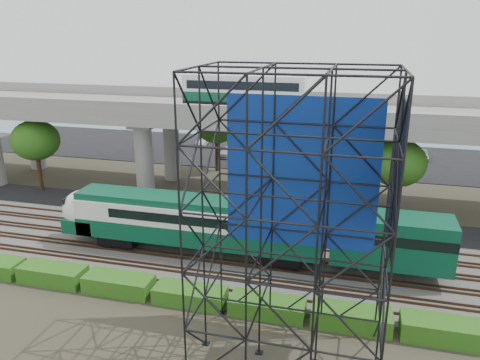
# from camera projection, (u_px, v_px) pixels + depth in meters

# --- Properties ---
(ground) EXTENTS (140.00, 140.00, 0.00)m
(ground) POSITION_uv_depth(u_px,v_px,m) (198.00, 268.00, 34.04)
(ground) COLOR #474233
(ground) RESTS_ON ground
(ballast_bed) EXTENTS (90.00, 12.00, 0.20)m
(ballast_bed) POSITION_uv_depth(u_px,v_px,m) (207.00, 255.00, 35.85)
(ballast_bed) COLOR slate
(ballast_bed) RESTS_ON ground
(service_road) EXTENTS (90.00, 5.00, 0.08)m
(service_road) POSITION_uv_depth(u_px,v_px,m) (236.00, 215.00, 43.70)
(service_road) COLOR black
(service_road) RESTS_ON ground
(parking_lot) EXTENTS (90.00, 18.00, 0.08)m
(parking_lot) POSITION_uv_depth(u_px,v_px,m) (279.00, 154.00, 65.33)
(parking_lot) COLOR black
(parking_lot) RESTS_ON ground
(harbor_water) EXTENTS (140.00, 40.00, 0.03)m
(harbor_water) POSITION_uv_depth(u_px,v_px,m) (300.00, 124.00, 85.60)
(harbor_water) COLOR slate
(harbor_water) RESTS_ON ground
(rail_tracks) EXTENTS (90.00, 9.52, 0.16)m
(rail_tracks) POSITION_uv_depth(u_px,v_px,m) (207.00, 253.00, 35.79)
(rail_tracks) COLOR #472D1E
(rail_tracks) RESTS_ON ballast_bed
(commuter_train) EXTENTS (29.30, 3.06, 4.30)m
(commuter_train) POSITION_uv_depth(u_px,v_px,m) (224.00, 223.00, 34.66)
(commuter_train) COLOR black
(commuter_train) RESTS_ON rail_tracks
(overpass) EXTENTS (80.00, 12.00, 12.40)m
(overpass) POSITION_uv_depth(u_px,v_px,m) (249.00, 118.00, 46.26)
(overpass) COLOR #9E9B93
(overpass) RESTS_ON ground
(scaffold_tower) EXTENTS (9.36, 6.36, 15.00)m
(scaffold_tower) POSITION_uv_depth(u_px,v_px,m) (292.00, 228.00, 22.52)
(scaffold_tower) COLOR black
(scaffold_tower) RESTS_ON ground
(hedge_strip) EXTENTS (34.60, 1.80, 1.20)m
(hedge_strip) POSITION_uv_depth(u_px,v_px,m) (190.00, 294.00, 29.67)
(hedge_strip) COLOR #295713
(hedge_strip) RESTS_ON ground
(trees) EXTENTS (40.94, 16.94, 7.69)m
(trees) POSITION_uv_depth(u_px,v_px,m) (206.00, 141.00, 48.33)
(trees) COLOR #382314
(trees) RESTS_ON ground
(suv) EXTENTS (5.19, 2.80, 1.38)m
(suv) POSITION_uv_depth(u_px,v_px,m) (122.00, 194.00, 47.25)
(suv) COLOR black
(suv) RESTS_ON service_road
(parked_cars) EXTENTS (40.10, 9.59, 1.31)m
(parked_cars) POSITION_uv_depth(u_px,v_px,m) (284.00, 150.00, 64.44)
(parked_cars) COLOR silver
(parked_cars) RESTS_ON parking_lot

